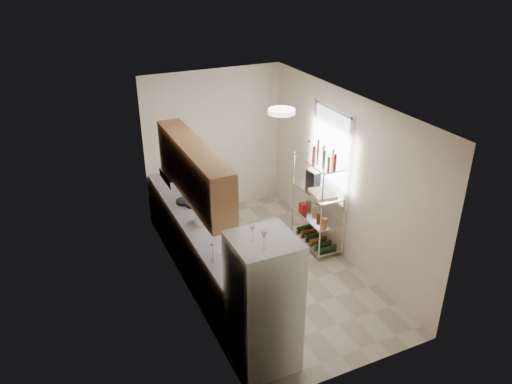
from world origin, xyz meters
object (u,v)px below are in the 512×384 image
rice_cooker (203,217)px  frying_pan_large (184,201)px  refrigerator (263,303)px  cutting_board (323,193)px  espresso_machine (313,177)px

rice_cooker → frying_pan_large: 0.72m
refrigerator → cutting_board: 2.57m
refrigerator → espresso_machine: refrigerator is taller
frying_pan_large → refrigerator: bearing=-81.6°
cutting_board → espresso_machine: (0.04, 0.36, 0.11)m
refrigerator → rice_cooker: refrigerator is taller
cutting_board → rice_cooker: bearing=176.5°
cutting_board → refrigerator: bearing=-136.4°
rice_cooker → cutting_board: size_ratio=0.59×
cutting_board → espresso_machine: bearing=83.8°
rice_cooker → espresso_machine: (1.93, 0.24, 0.13)m
refrigerator → cutting_board: size_ratio=3.99×
rice_cooker → espresso_machine: size_ratio=1.00×
refrigerator → frying_pan_large: size_ratio=6.84×
rice_cooker → frying_pan_large: size_ratio=1.01×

